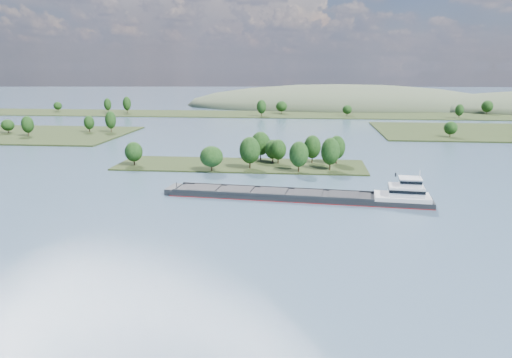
# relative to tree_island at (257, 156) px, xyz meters

# --- Properties ---
(ground) EXTENTS (1800.00, 1800.00, 0.00)m
(ground) POSITION_rel_tree_island_xyz_m (-6.75, -58.86, -4.18)
(ground) COLOR #3E556C
(ground) RESTS_ON ground
(tree_island) EXTENTS (100.00, 33.59, 13.71)m
(tree_island) POSITION_rel_tree_island_xyz_m (0.00, 0.00, 0.00)
(tree_island) COLOR black
(tree_island) RESTS_ON ground
(back_shoreline) EXTENTS (900.00, 60.00, 15.18)m
(back_shoreline) POSITION_rel_tree_island_xyz_m (1.26, 220.91, -3.55)
(back_shoreline) COLOR black
(back_shoreline) RESTS_ON ground
(hill_west) EXTENTS (320.00, 160.00, 44.00)m
(hill_west) POSITION_rel_tree_island_xyz_m (53.25, 321.14, -4.18)
(hill_west) COLOR #3C4831
(hill_west) RESTS_ON ground
(cargo_barge) EXTENTS (81.63, 17.79, 10.96)m
(cargo_barge) POSITION_rel_tree_island_xyz_m (22.43, -48.61, -2.80)
(cargo_barge) COLOR black
(cargo_barge) RESTS_ON ground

